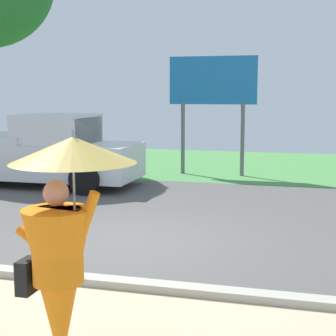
{
  "coord_description": "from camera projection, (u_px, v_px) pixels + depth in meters",
  "views": [
    {
      "loc": [
        2.79,
        -8.01,
        2.42
      ],
      "look_at": [
        0.37,
        1.0,
        1.1
      ],
      "focal_mm": 56.43,
      "sensor_mm": 36.0,
      "label": 1
    }
  ],
  "objects": [
    {
      "name": "roadside_billboard",
      "position": [
        213.0,
        89.0,
        15.52
      ],
      "size": [
        2.6,
        0.12,
        3.5
      ],
      "color": "slate",
      "rests_on": "ground_plane"
    },
    {
      "name": "monk_pedestrian",
      "position": [
        62.0,
        246.0,
        4.51
      ],
      "size": [
        1.1,
        1.06,
        2.13
      ],
      "rotation": [
        0.0,
        0.0,
        -0.01
      ],
      "color": "orange",
      "rests_on": "ground_plane"
    },
    {
      "name": "ground_plane",
      "position": [
        175.0,
        207.0,
        11.54
      ],
      "size": [
        40.0,
        22.0,
        0.2
      ],
      "color": "#565451"
    },
    {
      "name": "pickup_truck",
      "position": [
        42.0,
        152.0,
        13.97
      ],
      "size": [
        5.2,
        2.28,
        1.88
      ],
      "rotation": [
        0.0,
        0.0,
        0.14
      ],
      "color": "silver",
      "rests_on": "ground_plane"
    }
  ]
}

